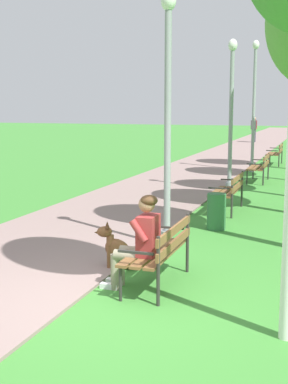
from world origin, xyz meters
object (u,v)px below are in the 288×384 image
(park_bench_near, at_px, (161,248))
(lamp_post_mid, at_px, (231,115))
(person_seated_on_near_bench, at_px, (140,238))
(dog_brown, at_px, (121,252))
(park_bench_furthest, at_px, (276,152))
(pedestrian_further_distant, at_px, (254,130))
(lamp_post_near, at_px, (168,119))
(pedestrian_distant, at_px, (253,130))
(park_bench_far, at_px, (260,166))
(litter_bin, at_px, (216,211))
(lamp_post_far, at_px, (254,105))
(park_bench_mid, at_px, (229,189))

(park_bench_near, xyz_separation_m, lamp_post_mid, (-0.49, 7.88, 1.61))
(person_seated_on_near_bench, height_order, dog_brown, person_seated_on_near_bench)
(park_bench_furthest, bearing_deg, pedestrian_further_distant, 101.17)
(lamp_post_near, xyz_separation_m, pedestrian_distant, (-2.08, 26.35, -1.30))
(park_bench_near, height_order, park_bench_far, same)
(person_seated_on_near_bench, height_order, litter_bin, person_seated_on_near_bench)
(park_bench_furthest, bearing_deg, person_seated_on_near_bench, -91.00)
(park_bench_near, height_order, pedestrian_distant, pedestrian_distant)
(litter_bin, bearing_deg, pedestrian_further_distant, 95.85)
(park_bench_near, xyz_separation_m, park_bench_furthest, (0.07, 15.39, 0.00))
(park_bench_far, distance_m, person_seated_on_near_bench, 10.47)
(park_bench_furthest, xyz_separation_m, lamp_post_near, (-0.53, -13.55, 1.63))
(park_bench_near, distance_m, park_bench_furthest, 15.39)
(lamp_post_far, bearing_deg, park_bench_near, -87.58)
(park_bench_mid, bearing_deg, lamp_post_far, 93.84)
(person_seated_on_near_bench, xyz_separation_m, lamp_post_far, (-0.33, 13.05, 1.71))
(lamp_post_far, bearing_deg, park_bench_furthest, 76.70)
(lamp_post_near, bearing_deg, lamp_post_far, 90.40)
(park_bench_near, distance_m, person_seated_on_near_bench, 0.35)
(pedestrian_further_distant, bearing_deg, person_seated_on_near_bench, -85.39)
(lamp_post_near, height_order, lamp_post_far, lamp_post_far)
(park_bench_near, relative_size, pedestrian_further_distant, 0.91)
(litter_bin, height_order, pedestrian_distant, pedestrian_distant)
(pedestrian_distant, distance_m, pedestrian_further_distant, 0.30)
(dog_brown, xyz_separation_m, lamp_post_far, (0.22, 12.30, 2.13))
(park_bench_near, bearing_deg, park_bench_far, 89.71)
(dog_brown, relative_size, lamp_post_near, 0.19)
(lamp_post_near, bearing_deg, lamp_post_mid, 90.25)
(park_bench_furthest, height_order, person_seated_on_near_bench, person_seated_on_near_bench)
(lamp_post_far, bearing_deg, dog_brown, -91.04)
(park_bench_furthest, distance_m, lamp_post_mid, 7.70)
(lamp_post_far, height_order, pedestrian_distant, lamp_post_far)
(park_bench_furthest, xyz_separation_m, lamp_post_far, (-0.61, -2.57, 1.87))
(park_bench_near, bearing_deg, litter_bin, 89.26)
(lamp_post_near, height_order, litter_bin, lamp_post_near)
(park_bench_mid, relative_size, dog_brown, 1.90)
(pedestrian_distant, bearing_deg, lamp_post_near, -85.49)
(park_bench_near, bearing_deg, park_bench_furthest, 89.76)
(person_seated_on_near_bench, bearing_deg, litter_bin, 86.08)
(lamp_post_far, bearing_deg, pedestrian_distant, 97.42)
(person_seated_on_near_bench, xyz_separation_m, pedestrian_distant, (-2.33, 28.41, 0.16))
(dog_brown, relative_size, lamp_post_mid, 0.19)
(dog_brown, bearing_deg, person_seated_on_near_bench, -53.05)
(lamp_post_near, distance_m, litter_bin, 2.46)
(park_bench_mid, distance_m, litter_bin, 1.81)
(park_bench_near, bearing_deg, park_bench_mid, 90.36)
(park_bench_far, height_order, lamp_post_mid, lamp_post_mid)
(person_seated_on_near_bench, xyz_separation_m, lamp_post_mid, (-0.28, 8.11, 1.44))
(park_bench_mid, height_order, lamp_post_mid, lamp_post_mid)
(dog_brown, xyz_separation_m, lamp_post_near, (0.30, 1.32, 1.88))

